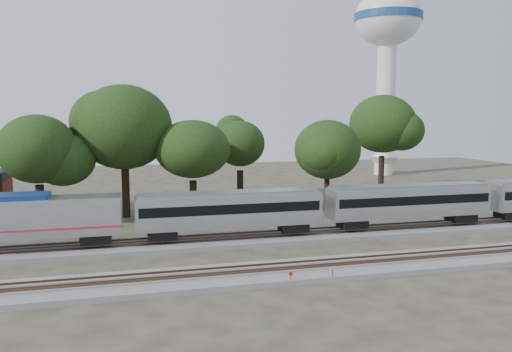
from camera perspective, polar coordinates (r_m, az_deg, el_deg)
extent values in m
plane|color=#383328|center=(39.74, -3.65, -9.85)|extent=(160.00, 160.00, 0.00)
cube|color=slate|center=(45.38, -5.06, -7.45)|extent=(160.00, 5.00, 0.40)
cube|color=brown|center=(44.58, -4.92, -7.11)|extent=(160.00, 0.08, 0.15)
cube|color=brown|center=(45.96, -5.21, -6.69)|extent=(160.00, 0.08, 0.15)
cube|color=slate|center=(35.94, -2.45, -11.35)|extent=(160.00, 5.00, 0.40)
cube|color=brown|center=(35.13, -2.21, -11.01)|extent=(160.00, 0.08, 0.15)
cube|color=brown|center=(36.47, -2.69, -10.33)|extent=(160.00, 0.08, 0.15)
cube|color=silver|center=(44.58, -21.67, -4.28)|extent=(10.16, 2.87, 3.16)
cube|color=#B11B36|center=(44.91, -23.08, -5.32)|extent=(12.46, 2.91, 0.17)
cube|color=black|center=(44.71, -17.81, -6.72)|extent=(2.49, 2.11, 0.86)
cube|color=silver|center=(45.04, -3.01, -3.86)|extent=(16.67, 2.87, 2.87)
cube|color=black|center=(44.99, -3.02, -3.50)|extent=(16.10, 2.92, 0.86)
cube|color=gray|center=(44.79, -3.03, -1.99)|extent=(16.29, 2.30, 0.34)
cube|color=black|center=(44.69, -10.66, -6.51)|extent=(2.49, 2.11, 0.86)
cube|color=black|center=(46.95, 4.28, -5.75)|extent=(2.49, 2.11, 0.86)
cube|color=silver|center=(51.62, 17.06, -2.76)|extent=(16.67, 2.87, 2.87)
cube|color=black|center=(51.58, 17.07, -2.44)|extent=(16.10, 2.92, 0.86)
cube|color=gray|center=(51.40, 17.12, -1.13)|extent=(16.29, 2.30, 0.34)
cube|color=black|center=(49.14, 10.93, -5.28)|extent=(2.49, 2.11, 0.86)
cube|color=black|center=(55.30, 22.36, -4.31)|extent=(2.49, 2.11, 0.86)
cube|color=black|center=(59.03, 27.03, -3.86)|extent=(2.49, 2.11, 0.86)
cylinder|color=#512D19|center=(34.63, 3.99, -11.69)|extent=(0.06, 0.06, 0.85)
cylinder|color=#A31D0B|center=(34.51, 3.99, -11.09)|extent=(0.30, 0.04, 0.30)
cylinder|color=#512D19|center=(35.50, 8.70, -11.18)|extent=(0.06, 0.06, 0.96)
cylinder|color=silver|center=(35.37, 8.72, -10.53)|extent=(0.33, 0.16, 0.34)
cube|color=#512D19|center=(35.56, 5.53, -11.67)|extent=(0.57, 0.43, 0.30)
cylinder|color=silver|center=(99.09, 14.54, 7.34)|extent=(3.56, 3.56, 24.89)
cone|color=silver|center=(99.56, 14.35, 1.19)|extent=(5.69, 5.69, 3.56)
ellipsoid|color=silver|center=(100.71, 14.86, 17.12)|extent=(12.45, 12.45, 10.58)
cylinder|color=navy|center=(100.71, 14.86, 17.12)|extent=(12.59, 12.59, 1.42)
cylinder|color=black|center=(56.34, -23.41, -3.12)|extent=(0.70, 0.70, 4.33)
ellipsoid|color=black|center=(55.66, -23.70, 2.85)|extent=(8.17, 8.17, 6.95)
cylinder|color=black|center=(58.14, -14.65, -1.90)|extent=(0.70, 0.70, 5.47)
ellipsoid|color=black|center=(57.48, -14.88, 5.43)|extent=(10.31, 10.31, 8.77)
cylinder|color=black|center=(56.80, -7.18, -2.60)|extent=(0.70, 0.70, 4.16)
ellipsoid|color=black|center=(56.13, -7.26, 3.08)|extent=(7.84, 7.84, 6.66)
cylinder|color=black|center=(66.46, -1.82, -1.14)|extent=(0.70, 0.70, 4.16)
ellipsoid|color=black|center=(65.89, -1.84, 3.72)|extent=(7.85, 7.85, 6.67)
cylinder|color=black|center=(59.18, 8.08, -2.29)|extent=(0.70, 0.70, 4.04)
ellipsoid|color=black|center=(58.55, 8.17, 3.02)|extent=(7.62, 7.62, 6.48)
cylinder|color=black|center=(75.91, 14.10, 0.17)|extent=(0.70, 0.70, 5.48)
ellipsoid|color=black|center=(75.41, 14.27, 5.79)|extent=(10.34, 10.34, 8.79)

